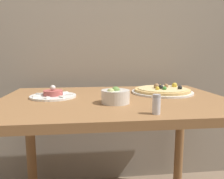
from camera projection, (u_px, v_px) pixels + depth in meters
back_wall at (105, 2)px, 1.50m from camera, size 8.00×0.05×2.60m
dining_table at (114, 119)px, 1.10m from camera, size 1.13×0.78×0.73m
pizza_plate at (162, 90)px, 1.23m from camera, size 0.34×0.34×0.05m
tartare_plate at (53, 95)px, 1.10m from camera, size 0.23×0.23×0.06m
small_bowl at (115, 96)px, 0.97m from camera, size 0.13×0.13×0.08m
salt_shaker at (156, 104)px, 0.79m from camera, size 0.03×0.03×0.07m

